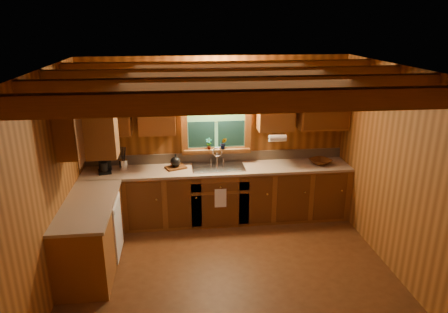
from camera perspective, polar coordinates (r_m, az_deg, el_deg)
name	(u,v)px	position (r m, az deg, el deg)	size (l,w,h in m)	color
room	(232,182)	(4.81, 1.10, -3.59)	(4.20, 4.20, 4.20)	#512C13
ceiling_beams	(232,80)	(4.50, 1.19, 10.58)	(4.20, 2.54, 0.18)	brown
base_cabinets	(188,205)	(6.30, -5.01, -6.71)	(4.20, 2.22, 0.86)	brown
countertop	(188,177)	(6.13, -5.00, -2.87)	(4.20, 2.24, 0.04)	tan
backsplash	(216,157)	(6.68, -1.07, -0.05)	(4.20, 0.02, 0.16)	#9B8268
dishwasher_panel	(118,227)	(5.83, -14.58, -9.52)	(0.02, 0.60, 0.80)	white
upper_cabinets	(180,112)	(5.98, -6.11, 6.16)	(4.19, 1.77, 0.78)	brown
window	(216,125)	(6.51, -1.08, 4.48)	(1.12, 0.08, 1.00)	brown
window_sill	(217,150)	(6.58, -1.02, 0.92)	(1.06, 0.14, 0.04)	brown
wall_sconce	(217,86)	(6.26, -1.01, 9.85)	(0.45, 0.21, 0.17)	black
paper_towel_roll	(277,138)	(6.38, 7.48, 2.55)	(0.11, 0.11, 0.27)	white
dish_towel	(221,198)	(6.28, -0.49, -5.84)	(0.18, 0.01, 0.30)	white
sink	(218,170)	(6.46, -0.82, -1.90)	(0.82, 0.48, 0.43)	silver
coffee_maker	(104,162)	(6.46, -16.41, -0.72)	(0.19, 0.24, 0.33)	black
utensil_crock	(124,164)	(6.50, -13.85, -1.05)	(0.13, 0.13, 0.37)	silver
cutting_board	(176,167)	(6.44, -6.74, -1.52)	(0.30, 0.22, 0.03)	#562D12
teakettle	(176,162)	(6.41, -6.77, -0.73)	(0.16, 0.16, 0.20)	black
wicker_basket	(320,162)	(6.75, 13.31, -0.71)	(0.33, 0.33, 0.08)	#48230C
potted_plant_left	(209,144)	(6.51, -2.15, 1.78)	(0.10, 0.07, 0.19)	#562D12
potted_plant_right	(224,143)	(6.52, -0.07, 1.84)	(0.11, 0.08, 0.19)	#562D12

